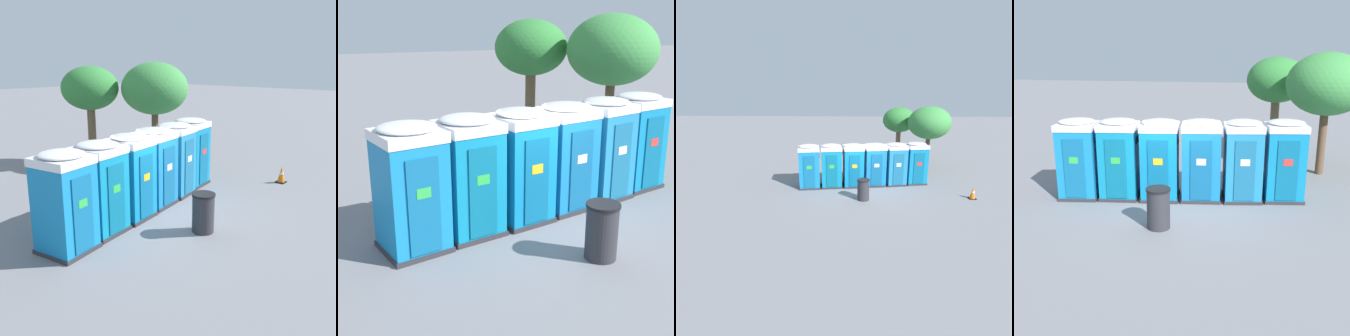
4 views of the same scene
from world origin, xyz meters
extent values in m
plane|color=slate|center=(0.00, 0.00, 0.00)|extent=(120.00, 120.00, 0.00)
cube|color=#2D2D33|center=(-3.27, -0.02, 0.05)|extent=(1.39, 1.38, 0.10)
cube|color=#147ABA|center=(-3.27, -0.02, 1.15)|extent=(1.33, 1.32, 2.10)
cube|color=#105F91|center=(-3.17, -0.59, 1.07)|extent=(0.63, 0.14, 1.85)
cube|color=green|center=(-3.16, -0.61, 1.35)|extent=(0.28, 0.06, 0.20)
cube|color=black|center=(-2.69, 0.08, 1.89)|extent=(0.08, 0.36, 0.20)
cube|color=white|center=(-3.27, -0.02, 2.30)|extent=(1.37, 1.36, 0.20)
ellipsoid|color=white|center=(-3.27, -0.02, 2.45)|extent=(1.30, 1.29, 0.18)
cube|color=#2D2D33|center=(-2.00, 0.22, 0.05)|extent=(1.35, 1.36, 0.10)
cube|color=#0E7FAC|center=(-2.00, 0.22, 1.15)|extent=(1.29, 1.29, 2.10)
cube|color=#0B6386|center=(-1.91, -0.36, 1.07)|extent=(0.62, 0.12, 1.85)
cube|color=green|center=(-1.91, -0.37, 1.35)|extent=(0.28, 0.05, 0.20)
cube|color=black|center=(-1.42, 0.31, 1.89)|extent=(0.08, 0.36, 0.20)
cube|color=white|center=(-2.00, 0.22, 2.30)|extent=(1.33, 1.33, 0.20)
ellipsoid|color=white|center=(-2.00, 0.22, 2.45)|extent=(1.26, 1.27, 0.18)
cube|color=#2D2D33|center=(-0.72, 0.38, 0.05)|extent=(1.35, 1.37, 0.10)
cube|color=#0E78B5|center=(-0.72, 0.38, 1.15)|extent=(1.28, 1.30, 2.10)
cube|color=#0B5E8D|center=(-0.63, -0.19, 1.07)|extent=(0.61, 0.13, 1.85)
cube|color=yellow|center=(-0.62, -0.21, 1.35)|extent=(0.28, 0.05, 0.20)
cube|color=black|center=(-0.16, 0.47, 1.89)|extent=(0.08, 0.36, 0.20)
cube|color=white|center=(-0.72, 0.38, 2.30)|extent=(1.32, 1.34, 0.20)
ellipsoid|color=white|center=(-0.72, 0.38, 2.45)|extent=(1.26, 1.28, 0.18)
cube|color=#2D2D33|center=(0.55, 0.62, 0.05)|extent=(1.41, 1.39, 0.10)
cube|color=#1471B2|center=(0.55, 0.62, 1.15)|extent=(1.35, 1.32, 2.10)
cube|color=#10588A|center=(0.65, 0.04, 1.07)|extent=(0.64, 0.14, 1.85)
cube|color=white|center=(0.65, 0.02, 1.35)|extent=(0.28, 0.05, 0.20)
cube|color=black|center=(1.14, 0.72, 1.89)|extent=(0.08, 0.36, 0.20)
cube|color=white|center=(0.55, 0.62, 2.30)|extent=(1.39, 1.36, 0.20)
ellipsoid|color=white|center=(0.55, 0.62, 2.45)|extent=(1.32, 1.29, 0.18)
cube|color=#2D2D33|center=(1.82, 0.82, 0.05)|extent=(1.38, 1.40, 0.10)
cube|color=#1E7CB2|center=(1.82, 0.82, 1.15)|extent=(1.32, 1.34, 2.10)
cube|color=#17618B|center=(1.94, 0.25, 1.07)|extent=(0.61, 0.15, 1.85)
cube|color=white|center=(1.94, 0.23, 1.35)|extent=(0.28, 0.06, 0.20)
cube|color=black|center=(2.38, 0.93, 1.89)|extent=(0.09, 0.36, 0.20)
cube|color=white|center=(1.82, 0.82, 2.30)|extent=(1.36, 1.38, 0.20)
ellipsoid|color=white|center=(1.82, 0.82, 2.45)|extent=(1.29, 1.31, 0.18)
cube|color=#2D2D33|center=(3.08, 1.12, 0.05)|extent=(1.40, 1.39, 0.10)
cube|color=#0E79AE|center=(3.08, 1.12, 1.15)|extent=(1.33, 1.32, 2.10)
cube|color=#0B5E87|center=(3.18, 0.54, 1.07)|extent=(0.63, 0.14, 1.85)
cube|color=red|center=(3.18, 0.52, 1.35)|extent=(0.28, 0.06, 0.20)
cube|color=black|center=(3.66, 1.22, 1.89)|extent=(0.09, 0.36, 0.20)
cube|color=white|center=(3.08, 1.12, 2.30)|extent=(1.37, 1.36, 0.20)
ellipsoid|color=white|center=(3.08, 1.12, 2.45)|extent=(1.31, 1.29, 0.18)
cylinder|color=brown|center=(4.57, 4.30, 1.39)|extent=(0.30, 0.30, 2.78)
ellipsoid|color=#3D8C42|center=(4.57, 4.30, 3.41)|extent=(2.97, 2.97, 2.29)
cylinder|color=brown|center=(2.79, 6.60, 1.44)|extent=(0.37, 0.37, 2.88)
ellipsoid|color=#337F38|center=(2.79, 6.60, 3.42)|extent=(2.55, 2.55, 1.94)
cylinder|color=#2D2D33|center=(-0.15, -1.88, 0.52)|extent=(0.61, 0.61, 1.04)
cylinder|color=black|center=(-0.15, -1.88, 1.07)|extent=(0.64, 0.64, 0.06)
camera|label=1|loc=(-8.34, -7.76, 4.51)|focal=42.00mm
camera|label=2|loc=(-5.15, -8.36, 4.31)|focal=50.00mm
camera|label=3|loc=(-0.49, -14.62, 5.13)|focal=28.00mm
camera|label=4|loc=(2.51, -11.13, 4.37)|focal=42.00mm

